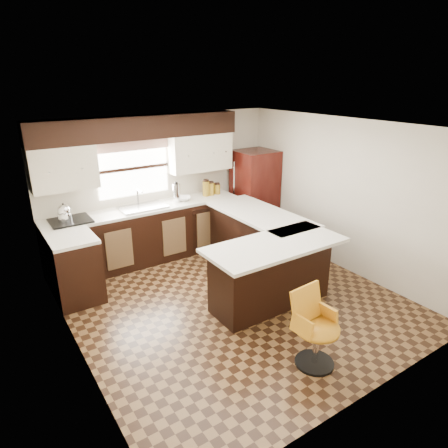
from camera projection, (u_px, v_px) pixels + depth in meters
floor at (233, 300)px, 5.64m from camera, size 4.40×4.40×0.00m
ceiling at (235, 127)px, 4.81m from camera, size 4.40×4.40×0.00m
wall_back at (162, 184)px, 6.94m from camera, size 4.40×0.00×4.40m
wall_front at (377, 291)px, 3.51m from camera, size 4.40×0.00×4.40m
wall_left at (68, 258)px, 4.14m from camera, size 0.00×4.40×4.40m
wall_right at (343, 195)px, 6.31m from camera, size 0.00×4.40×4.40m
base_cab_back at (147, 235)px, 6.74m from camera, size 3.30×0.60×0.90m
base_cab_left at (76, 270)px, 5.53m from camera, size 0.60×0.70×0.90m
counter_back at (146, 209)px, 6.57m from camera, size 3.30×0.60×0.04m
counter_left at (71, 238)px, 5.37m from camera, size 0.60×0.70×0.04m
soffit at (140, 127)px, 6.24m from camera, size 3.40×0.35×0.36m
upper_cab_left at (63, 168)px, 5.79m from camera, size 0.94×0.35×0.64m
upper_cab_right at (200, 152)px, 6.98m from camera, size 1.14×0.35×0.64m
window_pane at (133, 168)px, 6.55m from camera, size 1.20×0.02×0.90m
valance at (132, 145)px, 6.38m from camera, size 1.30×0.06×0.18m
sink at (143, 207)px, 6.52m from camera, size 0.75×0.45×0.03m
dishwasher at (207, 229)px, 7.04m from camera, size 0.58×0.03×0.78m
cooktop at (70, 221)px, 5.92m from camera, size 0.58×0.50×0.02m
peninsula_long at (257, 242)px, 6.44m from camera, size 0.60×1.95×0.90m
peninsula_return at (271, 274)px, 5.41m from camera, size 1.65×0.60×0.90m
counter_pen_long at (260, 214)px, 6.30m from camera, size 0.84×1.95×0.04m
counter_pen_return at (276, 245)px, 5.16m from camera, size 1.89×0.84×0.04m
refrigerator at (254, 195)px, 7.62m from camera, size 0.72×0.69×1.68m
bar_chair at (317, 330)px, 4.24m from camera, size 0.50×0.50×0.88m
kettle at (64, 212)px, 5.84m from camera, size 0.20×0.20×0.27m
percolator at (177, 193)px, 6.81m from camera, size 0.13×0.13×0.31m
mixing_bowl at (183, 199)px, 6.92m from camera, size 0.34×0.34×0.06m
canister_large at (206, 189)px, 7.14m from camera, size 0.12×0.12×0.27m
canister_med at (211, 189)px, 7.20m from camera, size 0.13×0.13×0.22m
canister_small at (217, 189)px, 7.28m from camera, size 0.12×0.12×0.18m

